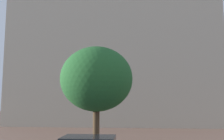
# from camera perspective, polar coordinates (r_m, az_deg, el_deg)

# --- Properties ---
(landmark_building) EXTENTS (26.03, 11.27, 33.67)m
(landmark_building) POSITION_cam_1_polar(r_m,az_deg,el_deg) (34.41, 0.37, 6.39)
(landmark_building) COLOR #B2A893
(landmark_building) RESTS_ON ground_plane
(tree_curb_far) EXTENTS (4.18, 4.18, 6.15)m
(tree_curb_far) POSITION_cam_1_polar(r_m,az_deg,el_deg) (14.35, -3.59, -2.13)
(tree_curb_far) COLOR #4C3823
(tree_curb_far) RESTS_ON ground_plane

